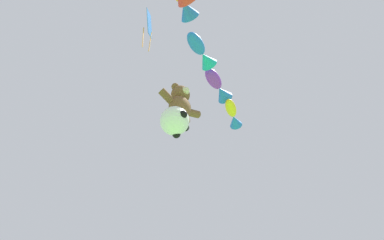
{
  "coord_description": "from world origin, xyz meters",
  "views": [
    {
      "loc": [
        -4.96,
        -1.27,
        1.76
      ],
      "look_at": [
        1.44,
        6.25,
        12.93
      ],
      "focal_mm": 35.0,
      "sensor_mm": 36.0,
      "label": 1
    }
  ],
  "objects_px": {
    "soccer_ball_kite": "(175,121)",
    "fish_kite_violet": "(218,86)",
    "diamond_kite": "(149,26)",
    "fish_kite_cobalt": "(201,52)",
    "teddy_bear_kite": "(180,104)",
    "fish_kite_goldfin": "(233,115)"
  },
  "relations": [
    {
      "from": "soccer_ball_kite",
      "to": "fish_kite_cobalt",
      "type": "relative_size",
      "value": 0.62
    },
    {
      "from": "teddy_bear_kite",
      "to": "fish_kite_violet",
      "type": "distance_m",
      "value": 3.11
    },
    {
      "from": "fish_kite_goldfin",
      "to": "soccer_ball_kite",
      "type": "bearing_deg",
      "value": -174.32
    },
    {
      "from": "teddy_bear_kite",
      "to": "fish_kite_violet",
      "type": "height_order",
      "value": "fish_kite_violet"
    },
    {
      "from": "fish_kite_goldfin",
      "to": "fish_kite_violet",
      "type": "bearing_deg",
      "value": -159.92
    },
    {
      "from": "fish_kite_violet",
      "to": "diamond_kite",
      "type": "bearing_deg",
      "value": -177.97
    },
    {
      "from": "fish_kite_goldfin",
      "to": "fish_kite_cobalt",
      "type": "distance_m",
      "value": 3.51
    },
    {
      "from": "diamond_kite",
      "to": "fish_kite_cobalt",
      "type": "bearing_deg",
      "value": -19.48
    },
    {
      "from": "teddy_bear_kite",
      "to": "soccer_ball_kite",
      "type": "height_order",
      "value": "teddy_bear_kite"
    },
    {
      "from": "fish_kite_goldfin",
      "to": "diamond_kite",
      "type": "height_order",
      "value": "diamond_kite"
    },
    {
      "from": "fish_kite_cobalt",
      "to": "fish_kite_goldfin",
      "type": "bearing_deg",
      "value": 23.91
    },
    {
      "from": "teddy_bear_kite",
      "to": "fish_kite_goldfin",
      "type": "relative_size",
      "value": 1.21
    },
    {
      "from": "fish_kite_goldfin",
      "to": "fish_kite_violet",
      "type": "xyz_separation_m",
      "value": [
        -1.38,
        -0.5,
        0.49
      ]
    },
    {
      "from": "soccer_ball_kite",
      "to": "fish_kite_violet",
      "type": "relative_size",
      "value": 0.59
    },
    {
      "from": "fish_kite_violet",
      "to": "fish_kite_goldfin",
      "type": "bearing_deg",
      "value": 20.08
    },
    {
      "from": "soccer_ball_kite",
      "to": "diamond_kite",
      "type": "distance_m",
      "value": 4.75
    },
    {
      "from": "teddy_bear_kite",
      "to": "soccer_ball_kite",
      "type": "distance_m",
      "value": 1.42
    },
    {
      "from": "fish_kite_violet",
      "to": "fish_kite_cobalt",
      "type": "relative_size",
      "value": 1.04
    },
    {
      "from": "soccer_ball_kite",
      "to": "fish_kite_goldfin",
      "type": "bearing_deg",
      "value": 5.68
    },
    {
      "from": "fish_kite_cobalt",
      "to": "teddy_bear_kite",
      "type": "bearing_deg",
      "value": 92.7
    },
    {
      "from": "teddy_bear_kite",
      "to": "fish_kite_goldfin",
      "type": "xyz_separation_m",
      "value": [
        3.25,
        0.2,
        1.98
      ]
    },
    {
      "from": "soccer_ball_kite",
      "to": "diamond_kite",
      "type": "relative_size",
      "value": 0.38
    }
  ]
}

